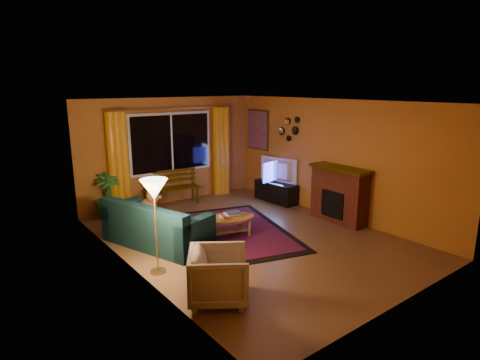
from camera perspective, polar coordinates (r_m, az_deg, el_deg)
floor at (r=7.58m, az=1.40°, el=-8.24°), size 4.50×6.00×0.02m
ceiling at (r=7.04m, az=1.51°, el=11.17°), size 4.50×6.00×0.02m
wall_back at (r=9.69m, az=-9.82°, el=4.11°), size 4.50×0.02×2.50m
wall_left at (r=6.08m, az=-15.36°, el=-1.70°), size 0.02×6.00×2.50m
wall_right at (r=8.78m, az=13.03°, el=3.00°), size 0.02×6.00×2.50m
window at (r=9.60m, az=-9.69°, el=5.24°), size 2.00×0.02×1.30m
curtain_rod at (r=9.49m, az=-9.75°, el=10.00°), size 3.20×0.03×0.03m
curtain_left at (r=9.06m, az=-16.97°, el=2.23°), size 0.36×0.36×2.24m
curtain_right at (r=10.29m, az=-2.78°, el=4.10°), size 0.36×0.36×2.24m
bench at (r=9.62m, az=-9.72°, el=-2.37°), size 1.38×0.61×0.40m
potted_plant at (r=8.97m, az=-18.30°, el=-2.14°), size 0.62×0.62×0.97m
sofa at (r=7.28m, az=-11.71°, el=-6.00°), size 1.44×2.15×0.80m
dog at (r=7.61m, az=-12.93°, el=-3.23°), size 0.48×0.55×0.51m
armchair at (r=5.38m, az=-3.03°, el=-13.08°), size 1.01×1.02×0.77m
floor_lamp at (r=6.11m, az=-11.87°, el=-6.58°), size 0.31×0.31×1.45m
rug at (r=7.87m, az=-0.73°, el=-7.25°), size 2.63×3.37×0.02m
coffee_table at (r=7.57m, az=-1.70°, el=-6.67°), size 1.28×1.28×0.38m
tv_console at (r=9.80m, az=5.15°, el=-1.69°), size 0.42×1.17×0.48m
television at (r=9.67m, az=5.21°, el=1.37°), size 0.36×1.03×0.59m
fireplace at (r=8.53m, az=13.94°, el=-2.19°), size 0.40×1.20×1.10m
mirror_cluster at (r=9.53m, az=6.96°, el=7.39°), size 0.06×0.60×0.56m
painting at (r=10.40m, az=2.52°, el=7.15°), size 0.04×0.76×0.96m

